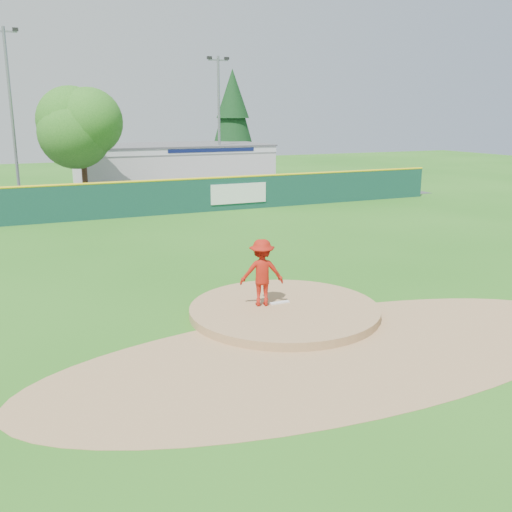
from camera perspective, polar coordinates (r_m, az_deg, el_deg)
name	(u,v)px	position (r m, az deg, el deg)	size (l,w,h in m)	color
ground	(284,314)	(16.67, 2.84, -5.86)	(120.00, 120.00, 0.00)	#286B19
pitchers_mound	(284,314)	(16.67, 2.84, -5.86)	(5.50, 5.50, 0.50)	#9E774C
pitching_rubber	(280,303)	(16.83, 2.39, -4.68)	(0.60, 0.15, 0.04)	white
infield_dirt_arc	(340,352)	(14.25, 8.41, -9.51)	(15.40, 15.40, 0.01)	#9E774C
parking_lot	(111,196)	(41.95, -14.26, 5.80)	(44.00, 16.00, 0.02)	#38383A
pitcher	(262,273)	(16.41, 0.59, -1.66)	(1.26, 0.73, 1.95)	#A71A0E
van	(102,197)	(36.99, -15.16, 5.73)	(2.16, 4.68, 1.30)	white
pool_building_grp	(173,165)	(47.96, -8.33, 9.04)	(15.20, 8.20, 3.31)	silver
fence_banners	(103,202)	(32.60, -15.04, 5.28)	(19.79, 0.04, 1.20)	#520B19
outfield_fence	(140,198)	(33.05, -11.54, 5.74)	(40.00, 0.14, 2.07)	#134036
deciduous_tree	(82,132)	(39.30, -17.05, 11.76)	(5.60, 5.60, 7.36)	#382314
conifer_tree	(233,116)	(53.87, -2.34, 13.82)	(4.40, 4.40, 9.50)	#382314
light_pole_left	(11,108)	(40.96, -23.29, 13.42)	(1.75, 0.25, 11.00)	gray
light_pole_right	(219,116)	(45.89, -3.73, 13.79)	(1.75, 0.25, 10.00)	gray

